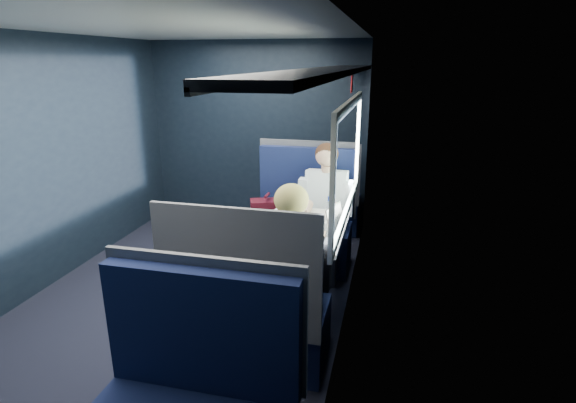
% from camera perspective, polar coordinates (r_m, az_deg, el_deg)
% --- Properties ---
extents(ground, '(2.80, 4.20, 0.01)m').
position_cam_1_polar(ground, '(4.34, -11.88, -11.28)').
color(ground, black).
extents(room_shell, '(3.00, 4.40, 2.40)m').
position_cam_1_polar(room_shell, '(3.85, -12.95, 8.42)').
color(room_shell, black).
rests_on(room_shell, ground).
extents(table, '(0.62, 1.00, 0.74)m').
position_cam_1_polar(table, '(3.75, 1.98, -4.32)').
color(table, '#54565E').
rests_on(table, ground).
extents(seat_bay_near, '(1.07, 0.62, 1.26)m').
position_cam_1_polar(seat_bay_near, '(4.67, 1.67, -2.99)').
color(seat_bay_near, '#0D1439').
rests_on(seat_bay_near, ground).
extents(seat_bay_far, '(1.04, 0.62, 1.26)m').
position_cam_1_polar(seat_bay_far, '(3.14, -4.70, -14.07)').
color(seat_bay_far, '#0D1439').
rests_on(seat_bay_far, ground).
extents(seat_row_front, '(1.04, 0.51, 1.16)m').
position_cam_1_polar(seat_row_front, '(5.53, 3.78, 0.16)').
color(seat_row_front, '#0D1439').
rests_on(seat_row_front, ground).
extents(man, '(0.53, 0.56, 1.32)m').
position_cam_1_polar(man, '(4.37, 4.67, -0.39)').
color(man, black).
rests_on(man, ground).
extents(woman, '(0.53, 0.56, 1.32)m').
position_cam_1_polar(woman, '(3.08, 0.60, -8.09)').
color(woman, black).
rests_on(woman, ground).
extents(papers, '(0.70, 0.92, 0.01)m').
position_cam_1_polar(papers, '(3.68, 0.17, -3.40)').
color(papers, white).
rests_on(papers, table).
extents(laptop, '(0.29, 0.34, 0.22)m').
position_cam_1_polar(laptop, '(3.61, 5.05, -2.91)').
color(laptop, silver).
rests_on(laptop, table).
extents(bottle_small, '(0.06, 0.06, 0.22)m').
position_cam_1_polar(bottle_small, '(3.84, 5.28, -1.09)').
color(bottle_small, silver).
rests_on(bottle_small, table).
extents(cup, '(0.06, 0.06, 0.08)m').
position_cam_1_polar(cup, '(4.03, 5.70, -1.02)').
color(cup, white).
rests_on(cup, table).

